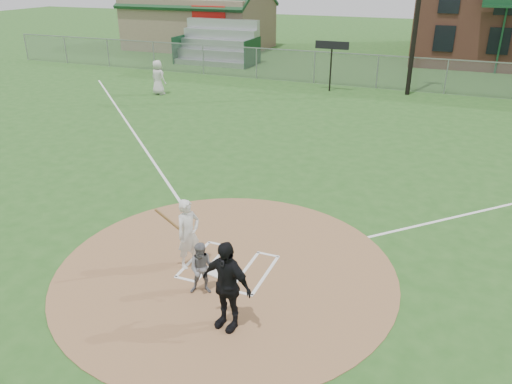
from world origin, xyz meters
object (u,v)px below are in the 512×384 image
at_px(batter_at_plate, 188,234).
at_px(home_plate, 219,272).
at_px(umpire, 226,285).
at_px(ondeck_player, 158,77).
at_px(catcher, 202,269).

bearing_deg(batter_at_plate, home_plate, -1.29).
distance_m(home_plate, batter_at_plate, 1.21).
xyz_separation_m(umpire, ondeck_player, (-12.55, 17.49, -0.03)).
bearing_deg(catcher, ondeck_player, 103.37).
distance_m(home_plate, umpire, 2.23).
bearing_deg(catcher, home_plate, 69.76).
relative_size(umpire, ondeck_player, 1.01).
xyz_separation_m(catcher, batter_at_plate, (-0.84, 0.90, 0.27)).
bearing_deg(ondeck_player, batter_at_plate, 136.46).
distance_m(catcher, umpire, 1.36).
distance_m(catcher, ondeck_player, 20.26).
bearing_deg(home_plate, catcher, -88.84).
relative_size(catcher, umpire, 0.64).
xyz_separation_m(home_plate, umpire, (1.02, -1.73, 0.98)).
distance_m(ondeck_player, batter_at_plate, 19.04).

